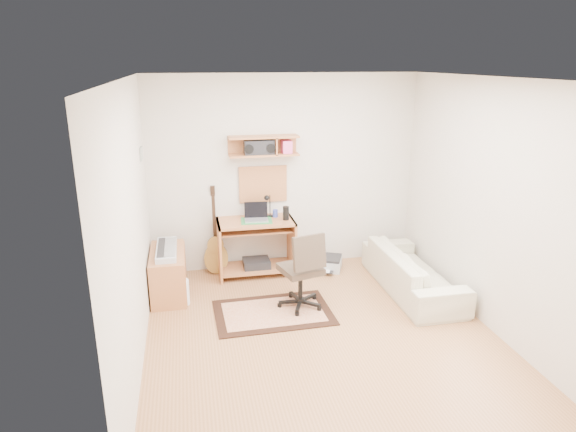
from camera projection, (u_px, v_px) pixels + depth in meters
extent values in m
cube|color=#A26D43|center=(322.00, 336.00, 5.25)|extent=(3.60, 4.00, 0.01)
cube|color=white|center=(328.00, 78.00, 4.47)|extent=(3.60, 4.00, 0.01)
cube|color=beige|center=(285.00, 173.00, 6.74)|extent=(3.60, 0.01, 2.60)
cube|color=beige|center=(131.00, 229.00, 4.52)|extent=(0.01, 4.00, 2.60)
cube|color=beige|center=(493.00, 207.00, 5.21)|extent=(0.01, 4.00, 2.60)
cube|color=#B46D3F|center=(264.00, 146.00, 6.44)|extent=(0.90, 0.25, 0.26)
cube|color=tan|center=(263.00, 184.00, 6.69)|extent=(0.64, 0.03, 0.49)
cube|color=#4C8CBF|center=(141.00, 154.00, 5.80)|extent=(0.02, 0.20, 0.15)
cylinder|color=black|center=(286.00, 213.00, 6.56)|extent=(0.08, 0.08, 0.18)
cylinder|color=#3644A3|center=(275.00, 213.00, 6.69)|extent=(0.07, 0.07, 0.10)
cube|color=black|center=(259.00, 148.00, 6.43)|extent=(0.38, 0.17, 0.20)
cube|color=beige|center=(273.00, 312.00, 5.72)|extent=(1.33, 0.90, 0.02)
cube|color=#B46D3F|center=(168.00, 273.00, 6.10)|extent=(0.40, 0.90, 0.55)
cube|color=#B2B5BA|center=(166.00, 250.00, 6.01)|extent=(0.23, 0.75, 0.07)
cylinder|color=white|center=(179.00, 292.00, 5.90)|extent=(0.28, 0.28, 0.29)
cube|color=#A5A8AA|center=(325.00, 263.00, 6.91)|extent=(0.55, 0.49, 0.17)
imported|color=#C0B798|center=(413.00, 265.00, 6.19)|extent=(0.51, 1.76, 0.69)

